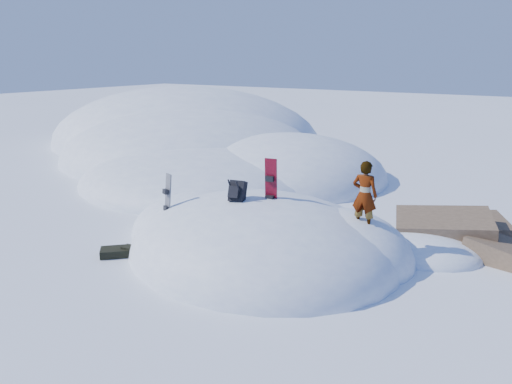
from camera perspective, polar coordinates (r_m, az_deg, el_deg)
The scene contains 9 objects.
ground at distance 12.62m, azimuth 0.55°, elevation -7.19°, with size 120.00×120.00×0.00m, color white.
snow_mound at distance 12.89m, azimuth 0.48°, elevation -6.70°, with size 8.00×6.00×3.00m.
snow_ridge at distance 26.27m, azimuth -6.96°, elevation 4.54°, with size 21.50×18.50×6.40m.
rock_outcrop at distance 13.93m, azimuth 20.62°, elevation -5.95°, with size 4.68×4.41×1.68m.
snowboard_red at distance 12.07m, azimuth 1.70°, elevation 0.17°, with size 0.32×0.22×1.63m.
snowboard_dark at distance 13.02m, azimuth -10.11°, elevation -1.10°, with size 0.32×0.27×1.48m.
backpack at distance 11.95m, azimuth -2.18°, elevation 0.06°, with size 0.45×0.53×0.61m.
gear_pile at distance 12.98m, azimuth -15.56°, elevation -6.56°, with size 0.94×0.83×0.25m.
person at distance 11.58m, azimuth 12.30°, elevation -0.36°, with size 0.58×0.38×1.60m, color slate.
Camera 1 is at (6.32, -9.81, 4.81)m, focal length 35.00 mm.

